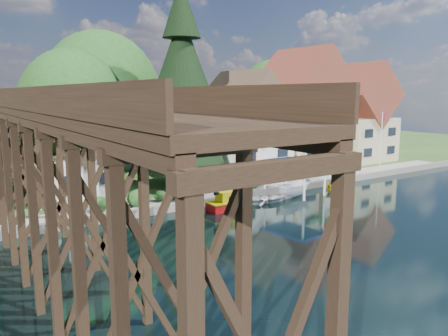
{
  "coord_description": "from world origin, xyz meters",
  "views": [
    {
      "loc": [
        -20.82,
        -21.55,
        9.09
      ],
      "look_at": [
        -2.24,
        6.0,
        3.39
      ],
      "focal_mm": 35.0,
      "sensor_mm": 36.0,
      "label": 1
    }
  ],
  "objects_px": {
    "boat_canopy": "(294,182)",
    "house_center": "(302,116)",
    "shed": "(78,158)",
    "tugboat": "(225,203)",
    "conifer": "(182,89)",
    "trestle_bridge": "(34,159)",
    "flagpole": "(382,133)",
    "palm_tree": "(324,132)",
    "boat_yellow": "(335,183)",
    "house_right": "(355,119)",
    "boat_white_a": "(266,198)",
    "house_left": "(243,131)"
  },
  "relations": [
    {
      "from": "house_right",
      "to": "conifer",
      "type": "xyz_separation_m",
      "value": [
        -26.5,
        -2.16,
        3.67
      ]
    },
    {
      "from": "conifer",
      "to": "boat_white_a",
      "type": "height_order",
      "value": "conifer"
    },
    {
      "from": "house_right",
      "to": "boat_canopy",
      "type": "bearing_deg",
      "value": -153.52
    },
    {
      "from": "boat_white_a",
      "to": "house_center",
      "type": "bearing_deg",
      "value": -40.37
    },
    {
      "from": "house_center",
      "to": "flagpole",
      "type": "bearing_deg",
      "value": -37.0
    },
    {
      "from": "house_left",
      "to": "boat_white_a",
      "type": "distance_m",
      "value": 11.85
    },
    {
      "from": "trestle_bridge",
      "to": "house_right",
      "type": "distance_m",
      "value": 42.41
    },
    {
      "from": "palm_tree",
      "to": "boat_yellow",
      "type": "distance_m",
      "value": 8.34
    },
    {
      "from": "trestle_bridge",
      "to": "tugboat",
      "type": "relative_size",
      "value": 15.88
    },
    {
      "from": "house_center",
      "to": "conifer",
      "type": "xyz_separation_m",
      "value": [
        -17.5,
        -2.66,
        3.03
      ]
    },
    {
      "from": "house_center",
      "to": "boat_white_a",
      "type": "height_order",
      "value": "house_center"
    },
    {
      "from": "conifer",
      "to": "boat_white_a",
      "type": "bearing_deg",
      "value": -63.7
    },
    {
      "from": "house_center",
      "to": "palm_tree",
      "type": "bearing_deg",
      "value": -102.98
    },
    {
      "from": "tugboat",
      "to": "boat_canopy",
      "type": "xyz_separation_m",
      "value": [
        7.59,
        0.25,
        0.79
      ]
    },
    {
      "from": "conifer",
      "to": "boat_yellow",
      "type": "bearing_deg",
      "value": -32.25
    },
    {
      "from": "flagpole",
      "to": "palm_tree",
      "type": "bearing_deg",
      "value": 172.33
    },
    {
      "from": "conifer",
      "to": "tugboat",
      "type": "bearing_deg",
      "value": -94.66
    },
    {
      "from": "house_center",
      "to": "boat_white_a",
      "type": "relative_size",
      "value": 3.78
    },
    {
      "from": "boat_white_a",
      "to": "boat_canopy",
      "type": "height_order",
      "value": "boat_canopy"
    },
    {
      "from": "house_left",
      "to": "tugboat",
      "type": "distance_m",
      "value": 14.28
    },
    {
      "from": "trestle_bridge",
      "to": "house_center",
      "type": "bearing_deg",
      "value": 19.49
    },
    {
      "from": "house_right",
      "to": "tugboat",
      "type": "relative_size",
      "value": 4.47
    },
    {
      "from": "tugboat",
      "to": "boat_canopy",
      "type": "height_order",
      "value": "boat_canopy"
    },
    {
      "from": "shed",
      "to": "trestle_bridge",
      "type": "bearing_deg",
      "value": -118.19
    },
    {
      "from": "boat_canopy",
      "to": "palm_tree",
      "type": "bearing_deg",
      "value": 30.89
    },
    {
      "from": "conifer",
      "to": "palm_tree",
      "type": "bearing_deg",
      "value": -6.57
    },
    {
      "from": "boat_canopy",
      "to": "shed",
      "type": "bearing_deg",
      "value": 153.42
    },
    {
      "from": "house_left",
      "to": "house_right",
      "type": "distance_m",
      "value": 18.01
    },
    {
      "from": "house_right",
      "to": "flagpole",
      "type": "bearing_deg",
      "value": -105.16
    },
    {
      "from": "flagpole",
      "to": "house_left",
      "type": "bearing_deg",
      "value": 162.54
    },
    {
      "from": "boat_canopy",
      "to": "house_center",
      "type": "bearing_deg",
      "value": 44.14
    },
    {
      "from": "shed",
      "to": "tugboat",
      "type": "relative_size",
      "value": 2.82
    },
    {
      "from": "house_center",
      "to": "boat_white_a",
      "type": "bearing_deg",
      "value": -143.24
    },
    {
      "from": "house_center",
      "to": "boat_white_a",
      "type": "distance_m",
      "value": 18.18
    },
    {
      "from": "flagpole",
      "to": "shed",
      "type": "bearing_deg",
      "value": 173.87
    },
    {
      "from": "house_left",
      "to": "conifer",
      "type": "xyz_separation_m",
      "value": [
        -8.5,
        -2.16,
        4.31
      ]
    },
    {
      "from": "shed",
      "to": "boat_yellow",
      "type": "distance_m",
      "value": 23.37
    },
    {
      "from": "shed",
      "to": "palm_tree",
      "type": "xyz_separation_m",
      "value": [
        25.95,
        -2.55,
        1.06
      ]
    },
    {
      "from": "house_right",
      "to": "palm_tree",
      "type": "relative_size",
      "value": 2.48
    },
    {
      "from": "boat_canopy",
      "to": "boat_white_a",
      "type": "bearing_deg",
      "value": -179.45
    },
    {
      "from": "boat_white_a",
      "to": "boat_yellow",
      "type": "relative_size",
      "value": 1.44
    },
    {
      "from": "house_left",
      "to": "boat_white_a",
      "type": "height_order",
      "value": "house_left"
    },
    {
      "from": "shed",
      "to": "conifer",
      "type": "height_order",
      "value": "conifer"
    },
    {
      "from": "house_left",
      "to": "tugboat",
      "type": "relative_size",
      "value": 3.96
    },
    {
      "from": "house_right",
      "to": "trestle_bridge",
      "type": "bearing_deg",
      "value": -165.21
    },
    {
      "from": "boat_yellow",
      "to": "shed",
      "type": "bearing_deg",
      "value": 66.38
    },
    {
      "from": "flagpole",
      "to": "boat_canopy",
      "type": "height_order",
      "value": "flagpole"
    },
    {
      "from": "flagpole",
      "to": "boat_white_a",
      "type": "relative_size",
      "value": 1.74
    },
    {
      "from": "house_left",
      "to": "boat_canopy",
      "type": "xyz_separation_m",
      "value": [
        -1.55,
        -9.73,
        -3.75
      ]
    },
    {
      "from": "trestle_bridge",
      "to": "flagpole",
      "type": "height_order",
      "value": "trestle_bridge"
    }
  ]
}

